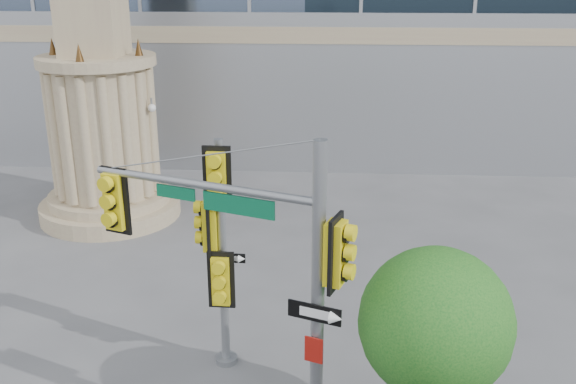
{
  "coord_description": "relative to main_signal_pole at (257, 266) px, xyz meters",
  "views": [
    {
      "loc": [
        0.89,
        -9.85,
        7.68
      ],
      "look_at": [
        0.14,
        2.0,
        3.43
      ],
      "focal_mm": 40.0,
      "sensor_mm": 36.0,
      "label": 1
    }
  ],
  "objects": [
    {
      "name": "main_signal_pole",
      "position": [
        0.0,
        0.0,
        0.0
      ],
      "size": [
        4.04,
        1.79,
        5.44
      ],
      "rotation": [
        0.0,
        0.0,
        -0.35
      ],
      "color": "slate",
      "rests_on": "ground"
    },
    {
      "name": "monument",
      "position": [
        -5.88,
        10.16,
        2.15
      ],
      "size": [
        4.4,
        4.4,
        16.6
      ],
      "color": "tan",
      "rests_on": "ground"
    },
    {
      "name": "street_tree",
      "position": [
        2.75,
        -0.12,
        -0.91
      ],
      "size": [
        2.39,
        2.34,
        3.73
      ],
      "color": "tan",
      "rests_on": "ground"
    },
    {
      "name": "secondary_signal_pole",
      "position": [
        -1.0,
        2.27,
        -0.61
      ],
      "size": [
        0.8,
        0.61,
        4.7
      ],
      "rotation": [
        0.0,
        0.0,
        -0.02
      ],
      "color": "slate",
      "rests_on": "ground"
    }
  ]
}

